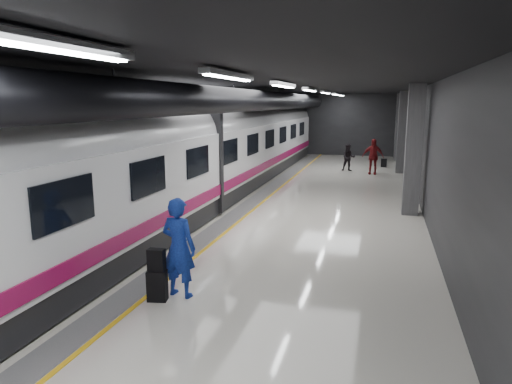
% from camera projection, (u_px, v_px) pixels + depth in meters
% --- Properties ---
extents(ground, '(40.00, 40.00, 0.00)m').
position_uv_depth(ground, '(271.00, 219.00, 15.45)').
color(ground, beige).
rests_on(ground, ground).
extents(platform_hall, '(10.02, 40.02, 4.51)m').
position_uv_depth(platform_hall, '(270.00, 112.00, 15.74)').
color(platform_hall, black).
rests_on(platform_hall, ground).
extents(train, '(3.05, 38.00, 4.05)m').
position_uv_depth(train, '(181.00, 155.00, 15.90)').
color(train, black).
rests_on(train, ground).
extents(traveler_main, '(0.81, 0.60, 2.05)m').
position_uv_depth(traveler_main, '(179.00, 248.00, 9.13)').
color(traveler_main, '#183CB5').
rests_on(traveler_main, ground).
extents(suitcase_main, '(0.42, 0.31, 0.62)m').
position_uv_depth(suitcase_main, '(157.00, 286.00, 9.03)').
color(suitcase_main, black).
rests_on(suitcase_main, ground).
extents(shoulder_bag, '(0.34, 0.19, 0.45)m').
position_uv_depth(shoulder_bag, '(156.00, 260.00, 8.94)').
color(shoulder_bag, black).
rests_on(shoulder_bag, suitcase_main).
extents(traveler_far_a, '(0.83, 0.70, 1.55)m').
position_uv_depth(traveler_far_a, '(348.00, 158.00, 26.13)').
color(traveler_far_a, black).
rests_on(traveler_far_a, ground).
extents(traveler_far_b, '(1.16, 0.54, 1.94)m').
position_uv_depth(traveler_far_b, '(373.00, 156.00, 24.95)').
color(traveler_far_b, maroon).
rests_on(traveler_far_b, ground).
extents(suitcase_far, '(0.35, 0.22, 0.51)m').
position_uv_depth(suitcase_far, '(384.00, 163.00, 27.79)').
color(suitcase_far, black).
rests_on(suitcase_far, ground).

